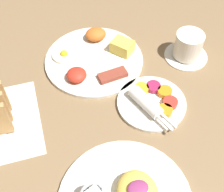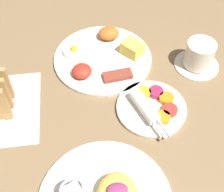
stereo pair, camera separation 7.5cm
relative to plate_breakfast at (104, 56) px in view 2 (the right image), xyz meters
name	(u,v)px [view 2 (the right image)]	position (x,y,z in m)	size (l,w,h in m)	color
ground_plane	(84,123)	(-0.07, -0.21, -0.01)	(3.00, 3.00, 0.00)	brown
plate_breakfast	(104,56)	(0.00, 0.00, 0.00)	(0.27, 0.27, 0.05)	silver
plate_condiments	(152,107)	(0.10, -0.19, 0.00)	(0.17, 0.19, 0.04)	silver
coffee_cup	(199,56)	(0.25, -0.06, 0.02)	(0.12, 0.12, 0.08)	silver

